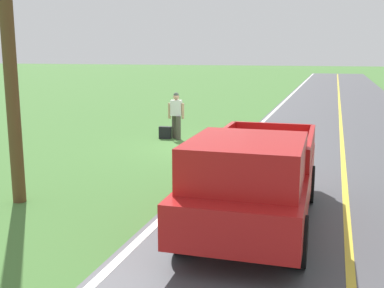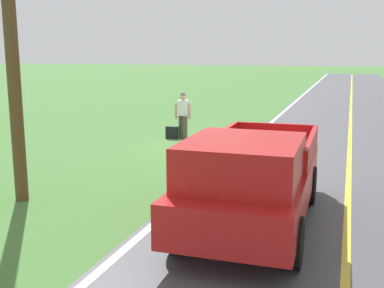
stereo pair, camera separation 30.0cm
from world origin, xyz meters
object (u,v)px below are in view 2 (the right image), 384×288
(utility_pole_roadside, at_px, (10,26))
(hitchhiker_walking, at_px, (183,113))
(suitcase_carried, at_px, (172,133))
(pickup_truck_passing, at_px, (252,178))

(utility_pole_roadside, bearing_deg, hitchhiker_walking, -96.01)
(suitcase_carried, relative_size, pickup_truck_passing, 0.08)
(suitcase_carried, distance_m, utility_pole_roadside, 8.87)
(hitchhiker_walking, bearing_deg, pickup_truck_passing, 117.14)
(suitcase_carried, relative_size, utility_pole_roadside, 0.06)
(pickup_truck_passing, relative_size, utility_pole_roadside, 0.72)
(suitcase_carried, distance_m, pickup_truck_passing, 9.49)
(pickup_truck_passing, xyz_separation_m, utility_pole_roadside, (5.14, -0.09, 2.78))
(pickup_truck_passing, bearing_deg, suitcase_carried, -60.32)
(hitchhiker_walking, relative_size, suitcase_carried, 3.80)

